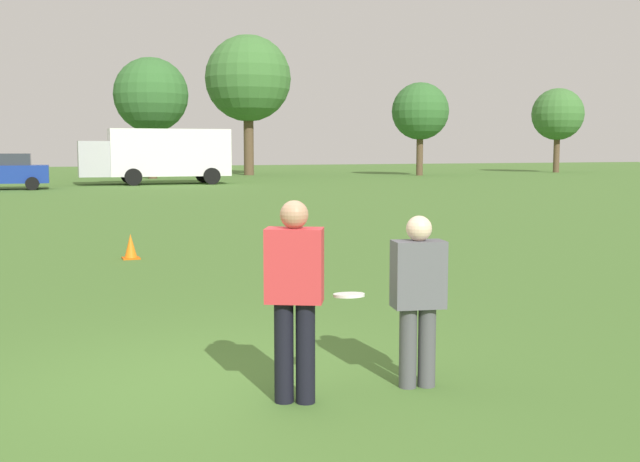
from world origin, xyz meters
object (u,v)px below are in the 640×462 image
object	(u,v)px
player_thrower	(294,290)
traffic_cone	(131,247)
player_defender	(418,292)
box_truck	(159,154)
frisbee	(349,295)
parked_car_center	(6,171)

from	to	relation	value
player_thrower	traffic_cone	xyz separation A→B (m)	(-0.14, 9.05, -0.72)
player_thrower	traffic_cone	distance (m)	9.08
player_defender	traffic_cone	distance (m)	9.15
player_thrower	box_truck	world-z (taller)	box_truck
player_defender	frisbee	size ratio (longest dim) A/B	5.63
traffic_cone	parked_car_center	distance (m)	27.52
player_thrower	box_truck	bearing A→B (deg)	82.08
player_defender	box_truck	size ratio (longest dim) A/B	0.18
player_thrower	parked_car_center	world-z (taller)	parked_car_center
player_defender	box_truck	world-z (taller)	box_truck
frisbee	box_truck	xyz separation A→B (m)	(5.00, 39.51, 0.89)
player_defender	player_thrower	bearing A→B (deg)	-179.62
player_defender	parked_car_center	xyz separation A→B (m)	(-3.84, 36.43, 0.07)
frisbee	parked_car_center	bearing A→B (deg)	95.01
parked_car_center	box_truck	size ratio (longest dim) A/B	0.50
traffic_cone	parked_car_center	world-z (taller)	parked_car_center
player_thrower	player_defender	xyz separation A→B (m)	(1.15, 0.01, -0.10)
traffic_cone	box_truck	world-z (taller)	box_truck
player_defender	frisbee	bearing A→B (deg)	177.73
traffic_cone	box_truck	bearing A→B (deg)	79.51
frisbee	box_truck	world-z (taller)	box_truck
traffic_cone	parked_car_center	xyz separation A→B (m)	(-2.54, 27.39, 0.69)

